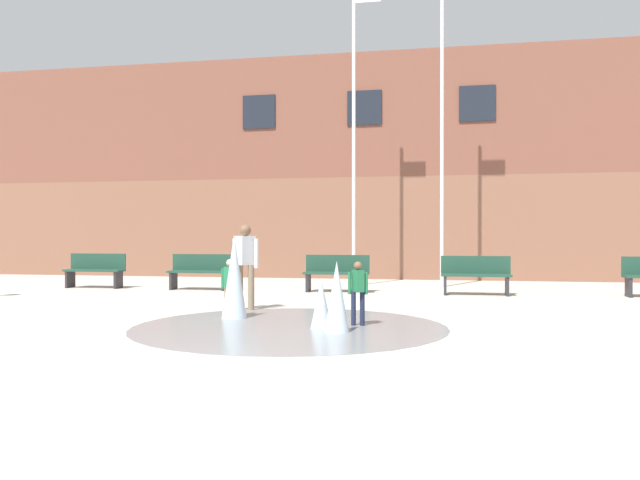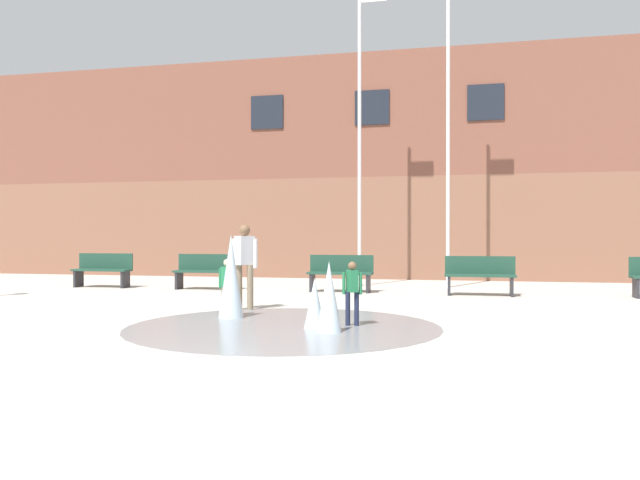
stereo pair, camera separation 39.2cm
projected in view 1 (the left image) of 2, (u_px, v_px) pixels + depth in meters
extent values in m
plane|color=#B2ADA3|center=(169.00, 390.00, 5.57)|extent=(100.00, 100.00, 0.00)
cube|color=brown|center=(374.00, 229.00, 22.88)|extent=(36.00, 6.00, 3.28)
cube|color=brown|center=(374.00, 130.00, 22.85)|extent=(36.00, 6.00, 4.00)
cube|color=#1E232D|center=(259.00, 112.00, 20.55)|extent=(1.10, 0.06, 1.10)
cube|color=#1E232D|center=(364.00, 108.00, 19.89)|extent=(1.10, 0.06, 1.10)
cube|color=#1E232D|center=(477.00, 103.00, 19.22)|extent=(1.10, 0.06, 1.10)
cylinder|color=gray|center=(290.00, 326.00, 9.45)|extent=(4.77, 4.77, 0.01)
cone|color=silver|center=(234.00, 276.00, 10.43)|extent=(0.42, 0.42, 1.41)
cone|color=silver|center=(337.00, 297.00, 8.90)|extent=(0.36, 0.36, 1.02)
cone|color=silver|center=(321.00, 303.00, 9.26)|extent=(0.32, 0.32, 0.75)
cube|color=#28282D|center=(70.00, 279.00, 16.66)|extent=(0.06, 0.40, 0.44)
cube|color=#28282D|center=(118.00, 280.00, 16.40)|extent=(0.06, 0.40, 0.44)
cube|color=#1E4233|center=(94.00, 270.00, 16.53)|extent=(1.60, 0.44, 0.05)
cube|color=#1E4233|center=(98.00, 261.00, 16.72)|extent=(1.60, 0.04, 0.42)
cube|color=#28282D|center=(173.00, 281.00, 16.07)|extent=(0.06, 0.40, 0.44)
cube|color=#28282D|center=(225.00, 282.00, 15.81)|extent=(0.06, 0.40, 0.44)
cube|color=#1E4233|center=(199.00, 272.00, 15.94)|extent=(1.60, 0.44, 0.05)
cube|color=#1E4233|center=(202.00, 262.00, 16.13)|extent=(1.60, 0.04, 0.42)
cube|color=#28282D|center=(308.00, 283.00, 15.44)|extent=(0.06, 0.40, 0.44)
cube|color=#28282D|center=(364.00, 284.00, 15.17)|extent=(0.06, 0.40, 0.44)
cube|color=#1E4233|center=(336.00, 273.00, 15.30)|extent=(1.60, 0.44, 0.05)
cube|color=#1E4233|center=(337.00, 263.00, 15.50)|extent=(1.60, 0.04, 0.42)
cube|color=#28282D|center=(445.00, 285.00, 14.63)|extent=(0.06, 0.40, 0.44)
cube|color=#28282D|center=(507.00, 286.00, 14.36)|extent=(0.06, 0.40, 0.44)
cube|color=#1E4233|center=(476.00, 275.00, 14.49)|extent=(1.60, 0.44, 0.05)
cube|color=#1E4233|center=(475.00, 265.00, 14.69)|extent=(1.60, 0.04, 0.42)
cube|color=#28282D|center=(629.00, 287.00, 14.08)|extent=(0.06, 0.40, 0.44)
cylinder|color=#89755B|center=(226.00, 302.00, 10.60)|extent=(0.07, 0.07, 0.52)
cylinder|color=#89755B|center=(234.00, 302.00, 10.57)|extent=(0.07, 0.07, 0.52)
cube|color=#237547|center=(230.00, 277.00, 10.59)|extent=(0.18, 0.24, 0.33)
sphere|color=beige|center=(230.00, 263.00, 10.58)|extent=(0.13, 0.13, 0.13)
cylinder|color=#237547|center=(223.00, 278.00, 10.61)|extent=(0.05, 0.05, 0.34)
cylinder|color=#237547|center=(237.00, 279.00, 10.56)|extent=(0.05, 0.05, 0.34)
cylinder|color=#1E233D|center=(353.00, 309.00, 9.58)|extent=(0.07, 0.07, 0.52)
cylinder|color=#1E233D|center=(362.00, 309.00, 9.55)|extent=(0.07, 0.07, 0.52)
cube|color=#237547|center=(358.00, 281.00, 9.57)|extent=(0.22, 0.24, 0.33)
sphere|color=brown|center=(358.00, 266.00, 9.56)|extent=(0.13, 0.13, 0.13)
cylinder|color=#237547|center=(350.00, 283.00, 9.59)|extent=(0.05, 0.05, 0.34)
cylinder|color=#237547|center=(366.00, 283.00, 9.54)|extent=(0.05, 0.05, 0.34)
cylinder|color=#89755B|center=(240.00, 287.00, 11.66)|extent=(0.12, 0.12, 0.84)
cylinder|color=#89755B|center=(251.00, 287.00, 11.62)|extent=(0.12, 0.12, 0.84)
cube|color=white|center=(245.00, 250.00, 11.63)|extent=(0.35, 0.39, 0.54)
sphere|color=brown|center=(245.00, 230.00, 11.63)|extent=(0.21, 0.21, 0.21)
cylinder|color=white|center=(235.00, 253.00, 11.67)|extent=(0.08, 0.08, 0.55)
cylinder|color=white|center=(256.00, 253.00, 11.59)|extent=(0.08, 0.08, 0.55)
cylinder|color=silver|center=(354.00, 129.00, 17.28)|extent=(0.10, 0.10, 8.69)
cylinder|color=silver|center=(442.00, 126.00, 16.82)|extent=(0.10, 0.10, 8.69)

